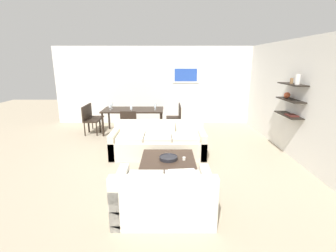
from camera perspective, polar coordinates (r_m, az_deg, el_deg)
The scene contains 19 objects.
ground_plane at distance 5.68m, azimuth -0.74°, elevation -7.85°, with size 18.00×18.00×0.00m, color tan.
back_wall_unit at distance 8.81m, azimuth 1.62°, elevation 9.43°, with size 8.40×0.09×2.70m.
right_wall_shelf_unit at distance 6.58m, azimuth 26.85°, elevation 5.92°, with size 0.34×8.20×2.70m.
sofa_beige at distance 5.89m, azimuth -2.04°, elevation -3.96°, with size 2.22×0.90×0.78m.
loveseat_white at distance 3.70m, azimuth -0.72°, elevation -16.16°, with size 1.41×0.90×0.78m.
coffee_table at distance 4.83m, azimuth 0.19°, elevation -9.68°, with size 1.03×1.01×0.38m.
decorative_bowl at distance 4.70m, azimuth 0.32°, elevation -7.42°, with size 0.35×0.35×0.06m.
candle_jar at distance 4.68m, azimuth 3.97°, elevation -7.60°, with size 0.06×0.06×0.06m, color silver.
dining_table at distance 7.70m, azimuth -7.89°, elevation 3.42°, with size 1.86×0.92×0.75m.
dining_chair_right_near at distance 7.46m, azimuth 2.16°, elevation 1.79°, with size 0.44×0.44×0.88m.
dining_chair_right_far at distance 7.86m, azimuth 2.06°, elevation 2.48°, with size 0.44×0.44×0.88m.
dining_chair_left_near at distance 7.84m, azimuth -17.78°, elevation 1.73°, with size 0.44×0.44×0.88m.
dining_chair_foot at distance 6.90m, azimuth -8.82°, elevation 0.53°, with size 0.44×0.44×0.88m.
dining_chair_left_far at distance 8.22m, azimuth -16.91°, elevation 2.39°, with size 0.44×0.44×0.88m.
wine_glass_foot at distance 7.27m, azimuth -8.37°, elevation 4.20°, with size 0.07×0.07×0.17m.
wine_glass_left_near at distance 7.68m, azimuth -13.15°, elevation 4.52°, with size 0.07×0.07×0.17m.
wine_glass_left_far at distance 7.90m, azimuth -12.79°, elevation 4.95°, with size 0.06×0.06×0.19m.
wine_glass_right_far at distance 7.71m, azimuth -2.74°, elevation 4.89°, with size 0.07×0.07×0.15m.
wine_glass_right_near at distance 7.49m, azimuth -2.82°, elevation 4.53°, with size 0.06×0.06×0.15m.
Camera 1 is at (0.09, -5.24, 2.20)m, focal length 26.11 mm.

